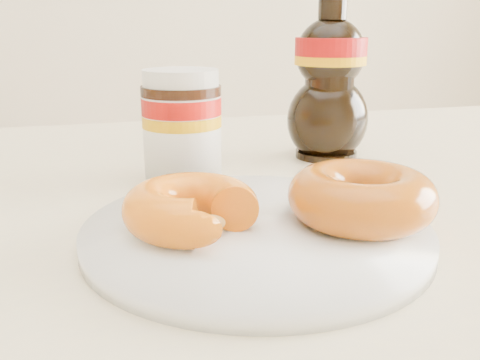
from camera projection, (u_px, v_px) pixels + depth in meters
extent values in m
cube|color=beige|center=(215.00, 221.00, 0.52)|extent=(1.40, 0.90, 0.04)
cylinder|color=#C6B28C|center=(468.00, 299.00, 1.12)|extent=(0.06, 0.06, 0.71)
cylinder|color=white|center=(256.00, 232.00, 0.42)|extent=(0.27, 0.27, 0.01)
torus|color=white|center=(256.00, 230.00, 0.42)|extent=(0.27, 0.27, 0.01)
torus|color=orange|center=(191.00, 208.00, 0.40)|extent=(0.13, 0.13, 0.04)
torus|color=#A5490A|center=(361.00, 196.00, 0.42)|extent=(0.15, 0.15, 0.04)
cylinder|color=white|center=(182.00, 135.00, 0.57)|extent=(0.08, 0.08, 0.10)
cylinder|color=#910905|center=(181.00, 106.00, 0.56)|extent=(0.08, 0.08, 0.02)
cylinder|color=#D89905|center=(182.00, 121.00, 0.57)|extent=(0.08, 0.08, 0.01)
cylinder|color=black|center=(181.00, 90.00, 0.56)|extent=(0.08, 0.08, 0.01)
cylinder|color=white|center=(181.00, 79.00, 0.55)|extent=(0.08, 0.08, 0.02)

